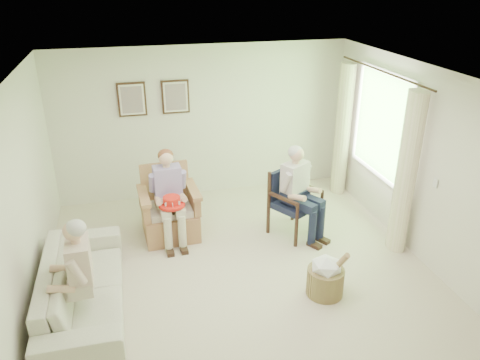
% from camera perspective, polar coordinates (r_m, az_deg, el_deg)
% --- Properties ---
extents(floor, '(5.50, 5.50, 0.00)m').
position_cam_1_polar(floor, '(6.22, 0.40, -12.05)').
color(floor, beige).
rests_on(floor, ground).
extents(back_wall, '(5.00, 0.04, 2.60)m').
position_cam_1_polar(back_wall, '(8.06, -4.50, 7.02)').
color(back_wall, silver).
rests_on(back_wall, ground).
extents(left_wall, '(0.04, 5.50, 2.60)m').
position_cam_1_polar(left_wall, '(5.54, -25.51, -3.79)').
color(left_wall, silver).
rests_on(left_wall, ground).
extents(right_wall, '(0.04, 5.50, 2.60)m').
position_cam_1_polar(right_wall, '(6.58, 22.01, 1.19)').
color(right_wall, silver).
rests_on(right_wall, ground).
extents(ceiling, '(5.00, 5.50, 0.02)m').
position_cam_1_polar(ceiling, '(5.12, 0.49, 12.05)').
color(ceiling, white).
rests_on(ceiling, back_wall).
extents(window, '(0.13, 2.50, 1.63)m').
position_cam_1_polar(window, '(7.41, 16.91, 6.77)').
color(window, '#2D6B23').
rests_on(window, right_wall).
extents(curtain_left, '(0.34, 0.34, 2.30)m').
position_cam_1_polar(curtain_left, '(6.71, 19.58, 0.61)').
color(curtain_left, beige).
rests_on(curtain_left, ground).
extents(curtain_right, '(0.34, 0.34, 2.30)m').
position_cam_1_polar(curtain_right, '(8.29, 12.40, 5.92)').
color(curtain_right, beige).
rests_on(curtain_right, ground).
extents(framed_print_left, '(0.45, 0.05, 0.55)m').
position_cam_1_polar(framed_print_left, '(7.79, -13.04, 9.54)').
color(framed_print_left, '#382114').
rests_on(framed_print_left, back_wall).
extents(framed_print_right, '(0.45, 0.05, 0.55)m').
position_cam_1_polar(framed_print_right, '(7.84, -7.86, 10.01)').
color(framed_print_right, '#382114').
rests_on(framed_print_right, back_wall).
extents(wicker_armchair, '(0.82, 0.81, 1.04)m').
position_cam_1_polar(wicker_armchair, '(7.11, -8.57, -4.15)').
color(wicker_armchair, tan).
rests_on(wicker_armchair, ground).
extents(wood_armchair, '(0.64, 0.60, 0.98)m').
position_cam_1_polar(wood_armchair, '(7.09, 6.52, -2.24)').
color(wood_armchair, black).
rests_on(wood_armchair, ground).
extents(sofa, '(2.26, 0.88, 0.66)m').
position_cam_1_polar(sofa, '(5.85, -18.59, -12.20)').
color(sofa, beige).
rests_on(sofa, ground).
extents(person_wicker, '(0.40, 0.63, 1.35)m').
position_cam_1_polar(person_wicker, '(6.78, -8.68, -1.28)').
color(person_wicker, beige).
rests_on(person_wicker, ground).
extents(person_dark, '(0.40, 0.63, 1.37)m').
position_cam_1_polar(person_dark, '(6.84, 7.09, -0.81)').
color(person_dark, '#191E37').
rests_on(person_dark, ground).
extents(person_sofa, '(0.42, 0.62, 1.30)m').
position_cam_1_polar(person_sofa, '(5.37, -19.35, -10.44)').
color(person_sofa, beige).
rests_on(person_sofa, ground).
extents(red_hat, '(0.37, 0.37, 0.14)m').
position_cam_1_polar(red_hat, '(6.64, -8.32, -2.73)').
color(red_hat, red).
rests_on(red_hat, person_wicker).
extents(hatbox, '(0.51, 0.51, 0.67)m').
position_cam_1_polar(hatbox, '(5.93, 10.43, -11.43)').
color(hatbox, tan).
rests_on(hatbox, ground).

